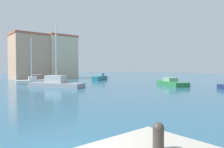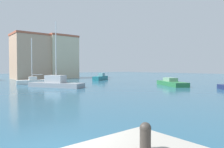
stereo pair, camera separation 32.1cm
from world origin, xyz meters
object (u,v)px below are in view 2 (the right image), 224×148
at_px(motorboat_teal_distant_north, 101,78).
at_px(motorboat_green_outer_mooring, 171,83).
at_px(sailboat_white_inner_mooring, 32,81).
at_px(mooring_bollard, 145,135).
at_px(sailboat_grey_behind_lamppost, 56,83).

height_order(motorboat_teal_distant_north, motorboat_green_outer_mooring, motorboat_teal_distant_north).
relative_size(sailboat_white_inner_mooring, motorboat_teal_distant_north, 1.41).
xyz_separation_m(mooring_bollard, sailboat_white_inner_mooring, (8.00, 31.96, -0.80)).
xyz_separation_m(motorboat_teal_distant_north, motorboat_green_outer_mooring, (0.02, -18.32, -0.11)).
xyz_separation_m(mooring_bollard, sailboat_grey_behind_lamppost, (8.80, 24.27, -0.70)).
relative_size(mooring_bollard, sailboat_white_inner_mooring, 0.08).
relative_size(mooring_bollard, motorboat_green_outer_mooring, 0.09).
bearing_deg(sailboat_grey_behind_lamppost, motorboat_green_outer_mooring, -31.05).
distance_m(mooring_bollard, motorboat_green_outer_mooring, 28.13).
bearing_deg(mooring_bollard, motorboat_teal_distant_north, 55.13).
bearing_deg(sailboat_grey_behind_lamppost, sailboat_white_inner_mooring, 95.88).
distance_m(sailboat_white_inner_mooring, motorboat_teal_distant_north, 15.60).
bearing_deg(motorboat_green_outer_mooring, sailboat_white_inner_mooring, 133.15).
height_order(mooring_bollard, sailboat_white_inner_mooring, sailboat_white_inner_mooring).
height_order(mooring_bollard, sailboat_grey_behind_lamppost, sailboat_grey_behind_lamppost).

